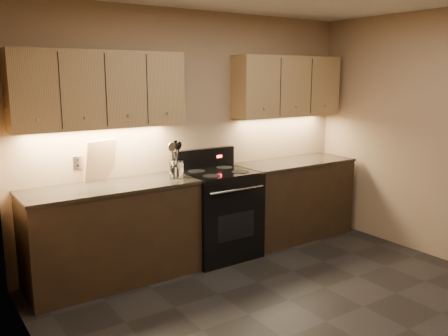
# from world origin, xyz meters

# --- Properties ---
(floor) EXTENTS (4.00, 4.00, 0.00)m
(floor) POSITION_xyz_m (0.00, 0.00, 0.00)
(floor) COLOR black
(floor) RESTS_ON ground
(wall_back) EXTENTS (4.00, 0.04, 2.60)m
(wall_back) POSITION_xyz_m (0.00, 2.00, 1.30)
(wall_back) COLOR #9D815C
(wall_back) RESTS_ON ground
(wall_left) EXTENTS (0.04, 4.00, 2.60)m
(wall_left) POSITION_xyz_m (-2.00, 0.00, 1.30)
(wall_left) COLOR #9D815C
(wall_left) RESTS_ON ground
(counter_left) EXTENTS (1.62, 0.62, 0.93)m
(counter_left) POSITION_xyz_m (-1.10, 1.70, 0.47)
(counter_left) COLOR black
(counter_left) RESTS_ON ground
(counter_right) EXTENTS (1.46, 0.62, 0.93)m
(counter_right) POSITION_xyz_m (1.18, 1.70, 0.47)
(counter_right) COLOR black
(counter_right) RESTS_ON ground
(stove) EXTENTS (0.76, 0.68, 1.14)m
(stove) POSITION_xyz_m (0.08, 1.68, 0.48)
(stove) COLOR black
(stove) RESTS_ON ground
(upper_cab_left) EXTENTS (1.60, 0.30, 0.70)m
(upper_cab_left) POSITION_xyz_m (-1.10, 1.85, 1.80)
(upper_cab_left) COLOR tan
(upper_cab_left) RESTS_ON wall_back
(upper_cab_right) EXTENTS (1.44, 0.30, 0.70)m
(upper_cab_right) POSITION_xyz_m (1.18, 1.85, 1.80)
(upper_cab_right) COLOR tan
(upper_cab_right) RESTS_ON wall_back
(outlet_plate) EXTENTS (0.08, 0.01, 0.12)m
(outlet_plate) POSITION_xyz_m (-1.30, 1.99, 1.12)
(outlet_plate) COLOR #B2B5BA
(outlet_plate) RESTS_ON wall_back
(utensil_crock) EXTENTS (0.15, 0.15, 0.17)m
(utensil_crock) POSITION_xyz_m (-0.42, 1.67, 1.01)
(utensil_crock) COLOR white
(utensil_crock) RESTS_ON counter_left
(cutting_board) EXTENTS (0.34, 0.19, 0.40)m
(cutting_board) POSITION_xyz_m (-1.10, 1.94, 1.13)
(cutting_board) COLOR tan
(cutting_board) RESTS_ON counter_left
(wooden_spoon) EXTENTS (0.14, 0.15, 0.32)m
(wooden_spoon) POSITION_xyz_m (-0.44, 1.66, 1.10)
(wooden_spoon) COLOR tan
(wooden_spoon) RESTS_ON utensil_crock
(black_spoon) EXTENTS (0.08, 0.14, 0.35)m
(black_spoon) POSITION_xyz_m (-0.42, 1.70, 1.12)
(black_spoon) COLOR black
(black_spoon) RESTS_ON utensil_crock
(black_turner) EXTENTS (0.10, 0.14, 0.37)m
(black_turner) POSITION_xyz_m (-0.42, 1.65, 1.13)
(black_turner) COLOR black
(black_turner) RESTS_ON utensil_crock
(steel_skimmer) EXTENTS (0.20, 0.12, 0.35)m
(steel_skimmer) POSITION_xyz_m (-0.38, 1.66, 1.12)
(steel_skimmer) COLOR silver
(steel_skimmer) RESTS_ON utensil_crock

